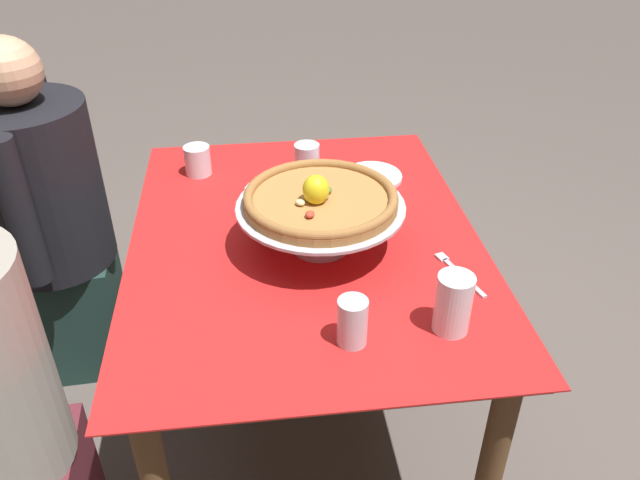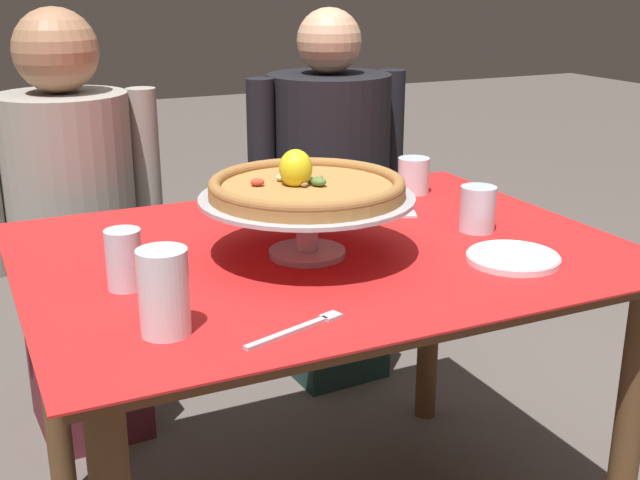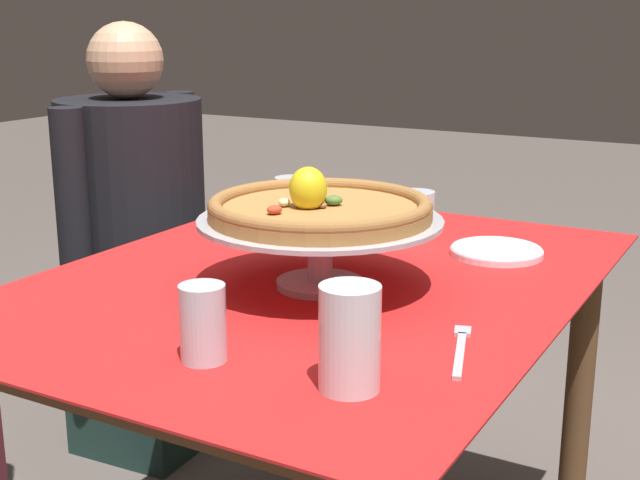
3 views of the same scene
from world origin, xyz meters
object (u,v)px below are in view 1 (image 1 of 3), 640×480
water_glass_front_left (453,306)px  pizza (320,198)px  diner_right (49,224)px  side_plate (373,176)px  sugar_packet (254,188)px  pizza_stand (321,214)px  dinner_fork (458,272)px  water_glass_back_right (198,162)px  water_glass_side_right (307,162)px  water_glass_side_left (352,324)px

water_glass_front_left → pizza: bearing=34.5°
pizza → diner_right: diner_right is taller
side_plate → sugar_packet: bearing=92.9°
pizza_stand → water_glass_front_left: water_glass_front_left is taller
water_glass_front_left → dinner_fork: size_ratio=0.73×
water_glass_back_right → water_glass_side_right: bearing=-97.4°
water_glass_side_left → side_plate: bearing=-14.4°
pizza_stand → water_glass_front_left: 0.42m
water_glass_back_right → sugar_packet: 0.21m
sugar_packet → pizza_stand: bearing=-154.2°
water_glass_back_right → water_glass_side_right: (-0.04, -0.33, 0.00)m
water_glass_front_left → dinner_fork: water_glass_front_left is taller
side_plate → diner_right: 1.02m
water_glass_side_right → water_glass_side_left: bearing=-178.9°
pizza_stand → water_glass_side_right: pizza_stand is taller
pizza → water_glass_side_left: bearing=-176.5°
pizza_stand → side_plate: pizza_stand is taller
water_glass_back_right → water_glass_side_right: 0.33m
water_glass_back_right → side_plate: size_ratio=0.50×
pizza_stand → water_glass_side_right: size_ratio=4.29×
water_glass_side_right → dinner_fork: bearing=-151.0°
water_glass_side_left → diner_right: bearing=46.0°
water_glass_front_left → side_plate: bearing=2.9°
pizza → water_glass_back_right: size_ratio=4.21×
pizza → dinner_fork: pizza is taller
water_glass_side_right → side_plate: water_glass_side_right is taller
pizza_stand → diner_right: 0.95m
pizza → water_glass_back_right: pizza is taller
water_glass_side_left → side_plate: 0.73m
pizza_stand → side_plate: 0.41m
water_glass_side_right → diner_right: size_ratio=0.08×
water_glass_front_left → side_plate: size_ratio=0.76×
side_plate → dinner_fork: bearing=-167.4°
water_glass_back_right → dinner_fork: water_glass_back_right is taller
sugar_packet → water_glass_back_right: bearing=55.2°
water_glass_side_left → sugar_packet: water_glass_side_left is taller
sugar_packet → diner_right: bearing=80.3°
sugar_packet → water_glass_front_left: bearing=-149.6°
pizza → side_plate: 0.42m
pizza_stand → sugar_packet: bearing=25.8°
sugar_packet → water_glass_side_left: bearing=-165.4°
water_glass_side_left → diner_right: size_ratio=0.09×
water_glass_side_right → water_glass_back_right: bearing=82.6°
diner_right → side_plate: bearing=-95.2°
water_glass_back_right → water_glass_front_left: water_glass_front_left is taller
side_plate → sugar_packet: size_ratio=3.60×
water_glass_side_left → side_plate: (0.71, -0.18, -0.04)m
pizza_stand → water_glass_side_left: size_ratio=3.90×
pizza_stand → dinner_fork: bearing=-116.2°
pizza_stand → diner_right: size_ratio=0.36×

